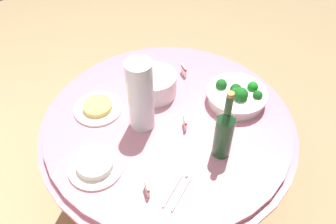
{
  "coord_description": "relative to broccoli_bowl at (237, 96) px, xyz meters",
  "views": [
    {
      "loc": [
        -0.89,
        0.59,
        1.91
      ],
      "look_at": [
        0.0,
        0.0,
        0.79
      ],
      "focal_mm": 37.78,
      "sensor_mm": 36.0,
      "label": 1
    }
  ],
  "objects": [
    {
      "name": "buffet_table",
      "position": [
        0.08,
        0.33,
        -0.4
      ],
      "size": [
        1.16,
        1.16,
        0.74
      ],
      "color": "maroon",
      "rests_on": "ground_plane"
    },
    {
      "name": "food_plate_noodles",
      "position": [
        0.31,
        0.56,
        -0.03
      ],
      "size": [
        0.22,
        0.22,
        0.04
      ],
      "color": "white",
      "rests_on": "buffet_table"
    },
    {
      "name": "food_plate_rice",
      "position": [
        0.02,
        0.71,
        -0.02
      ],
      "size": [
        0.22,
        0.22,
        0.04
      ],
      "color": "white",
      "rests_on": "buffet_table"
    },
    {
      "name": "label_placard_rear",
      "position": [
        0.3,
        0.09,
        -0.01
      ],
      "size": [
        0.05,
        0.02,
        0.05
      ],
      "color": "white",
      "rests_on": "buffet_table"
    },
    {
      "name": "ground_plane",
      "position": [
        0.08,
        0.33,
        -0.78
      ],
      "size": [
        6.0,
        6.0,
        0.0
      ],
      "primitive_type": "plane",
      "color": "tan"
    },
    {
      "name": "decorative_fruit_vase",
      "position": [
        0.12,
        0.44,
        0.12
      ],
      "size": [
        0.11,
        0.11,
        0.34
      ],
      "color": "silver",
      "rests_on": "buffet_table"
    },
    {
      "name": "broccoli_bowl",
      "position": [
        0.0,
        0.0,
        0.0
      ],
      "size": [
        0.28,
        0.28,
        0.11
      ],
      "color": "white",
      "rests_on": "buffet_table"
    },
    {
      "name": "wine_bottle",
      "position": [
        -0.19,
        0.25,
        0.09
      ],
      "size": [
        0.07,
        0.07,
        0.34
      ],
      "color": "#1F4B28",
      "rests_on": "buffet_table"
    },
    {
      "name": "label_placard_front",
      "position": [
        -0.19,
        0.6,
        -0.01
      ],
      "size": [
        0.05,
        0.02,
        0.05
      ],
      "color": "white",
      "rests_on": "buffet_table"
    },
    {
      "name": "label_placard_mid",
      "position": [
        0.0,
        0.29,
        -0.01
      ],
      "size": [
        0.05,
        0.03,
        0.05
      ],
      "color": "white",
      "rests_on": "buffet_table"
    },
    {
      "name": "plate_stack",
      "position": [
        0.26,
        0.29,
        0.02
      ],
      "size": [
        0.21,
        0.21,
        0.11
      ],
      "color": "white",
      "rests_on": "buffet_table"
    },
    {
      "name": "serving_tongs",
      "position": [
        -0.25,
        0.5,
        -0.04
      ],
      "size": [
        0.12,
        0.16,
        0.01
      ],
      "color": "silver",
      "rests_on": "buffet_table"
    }
  ]
}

